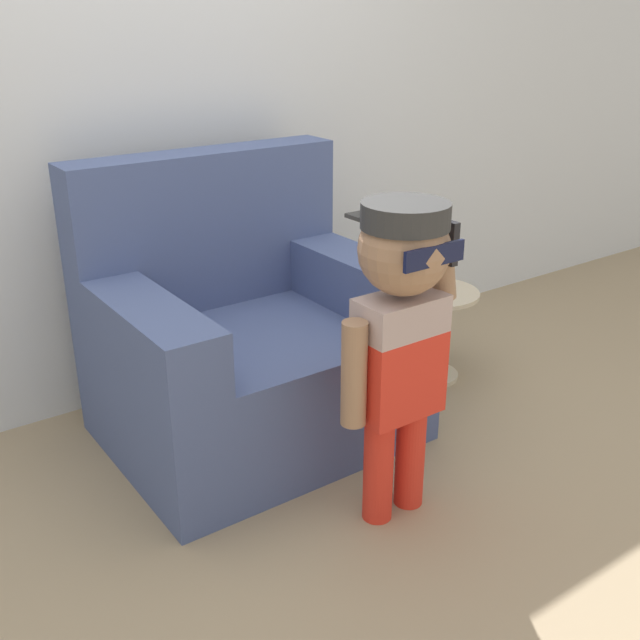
{
  "coord_description": "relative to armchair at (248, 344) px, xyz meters",
  "views": [
    {
      "loc": [
        -1.13,
        -2.14,
        1.52
      ],
      "look_at": [
        0.19,
        -0.28,
        0.57
      ],
      "focal_mm": 42.0,
      "sensor_mm": 36.0,
      "label": 1
    }
  ],
  "objects": [
    {
      "name": "wall_back",
      "position": [
        -0.14,
        0.55,
        0.94
      ],
      "size": [
        10.0,
        0.05,
        2.6
      ],
      "color": "silver",
      "rests_on": "ground_plane"
    },
    {
      "name": "armchair",
      "position": [
        0.0,
        0.0,
        0.0
      ],
      "size": [
        1.07,
        0.87,
        1.04
      ],
      "color": "#475684",
      "rests_on": "ground_plane"
    },
    {
      "name": "side_table",
      "position": [
        0.88,
        -0.09,
        -0.11
      ],
      "size": [
        0.37,
        0.37,
        0.41
      ],
      "color": "beige",
      "rests_on": "ground_plane"
    },
    {
      "name": "person_child",
      "position": [
        0.11,
        -0.73,
        0.33
      ],
      "size": [
        0.42,
        0.31,
        1.03
      ],
      "color": "red",
      "rests_on": "ground_plane"
    },
    {
      "name": "ground_plane",
      "position": [
        -0.14,
        -0.11,
        -0.36
      ],
      "size": [
        10.0,
        10.0,
        0.0
      ],
      "primitive_type": "plane",
      "color": "#998466"
    }
  ]
}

